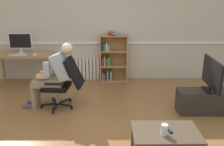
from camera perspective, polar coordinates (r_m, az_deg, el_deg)
ground_plane at (r=3.70m, az=-2.24°, el=-14.46°), size 18.00×18.00×0.00m
back_wall at (r=5.82m, az=-1.72°, el=11.52°), size 12.00×0.13×2.70m
computer_desk at (r=5.80m, az=-20.81°, el=3.41°), size 1.34×0.68×0.76m
imac_monitor at (r=5.82m, az=-21.38°, el=7.10°), size 0.52×0.14×0.46m
keyboard at (r=5.67m, az=-21.85°, el=4.12°), size 0.40×0.12×0.02m
computer_mouse at (r=5.56m, az=-18.25°, el=4.33°), size 0.06×0.10×0.03m
bookshelf at (r=5.75m, az=-0.02°, el=3.56°), size 0.68×0.29×1.22m
radiator at (r=5.96m, az=-7.27°, el=1.08°), size 0.86×0.08×0.57m
office_chair at (r=4.39m, az=-11.47°, el=-1.94°), size 0.83×0.62×0.97m
person_seated at (r=4.41m, az=-13.98°, el=-0.24°), size 0.98×0.41×1.23m
tv_stand at (r=4.58m, az=22.37°, el=-6.37°), size 1.10×0.36×0.42m
tv_screen at (r=4.41m, az=23.15°, el=-0.33°), size 0.22×0.86×0.57m
coffee_table at (r=3.00m, az=12.91°, el=-14.60°), size 0.80×0.52×0.45m
drinking_glass at (r=2.86m, az=12.62°, el=-13.31°), size 0.08×0.08×0.13m
spare_remote at (r=2.98m, az=13.46°, el=-13.26°), size 0.08×0.15×0.02m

